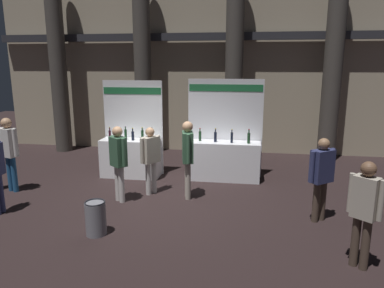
# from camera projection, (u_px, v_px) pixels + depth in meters

# --- Properties ---
(ground_plane) EXTENTS (26.71, 26.71, 0.00)m
(ground_plane) POSITION_uv_depth(u_px,v_px,m) (158.00, 200.00, 8.07)
(ground_plane) COLOR black
(hall_colonnade) EXTENTS (13.35, 1.24, 6.96)m
(hall_colonnade) POSITION_uv_depth(u_px,v_px,m) (191.00, 49.00, 11.83)
(hall_colonnade) COLOR tan
(hall_colonnade) RESTS_ON ground_plane
(exhibitor_booth_0) EXTENTS (1.63, 0.66, 2.55)m
(exhibitor_booth_0) POSITION_uv_depth(u_px,v_px,m) (131.00, 153.00, 9.67)
(exhibitor_booth_0) COLOR white
(exhibitor_booth_0) RESTS_ON ground_plane
(exhibitor_booth_1) EXTENTS (1.96, 0.66, 2.60)m
(exhibitor_booth_1) POSITION_uv_depth(u_px,v_px,m) (224.00, 156.00, 9.41)
(exhibitor_booth_1) COLOR white
(exhibitor_booth_1) RESTS_ON ground_plane
(trash_bin) EXTENTS (0.37, 0.37, 0.62)m
(trash_bin) POSITION_uv_depth(u_px,v_px,m) (96.00, 218.00, 6.38)
(trash_bin) COLOR slate
(trash_bin) RESTS_ON ground_plane
(visitor_0) EXTENTS (0.42, 0.51, 1.58)m
(visitor_0) POSITION_uv_depth(u_px,v_px,m) (151.00, 155.00, 8.26)
(visitor_0) COLOR silver
(visitor_0) RESTS_ON ground_plane
(visitor_1) EXTENTS (0.41, 0.37, 1.65)m
(visitor_1) POSITION_uv_depth(u_px,v_px,m) (364.00, 207.00, 5.20)
(visitor_1) COLOR #47382D
(visitor_1) RESTS_ON ground_plane
(visitor_3) EXTENTS (0.50, 0.45, 1.64)m
(visitor_3) POSITION_uv_depth(u_px,v_px,m) (322.00, 172.00, 6.79)
(visitor_3) COLOR #47382D
(visitor_3) RESTS_ON ground_plane
(visitor_4) EXTENTS (0.32, 0.57, 1.76)m
(visitor_4) POSITION_uv_depth(u_px,v_px,m) (188.00, 153.00, 7.96)
(visitor_4) COLOR #ADA393
(visitor_4) RESTS_ON ground_plane
(visitor_5) EXTENTS (0.51, 0.34, 1.77)m
(visitor_5) POSITION_uv_depth(u_px,v_px,m) (9.00, 148.00, 8.39)
(visitor_5) COLOR navy
(visitor_5) RESTS_ON ground_plane
(visitor_8) EXTENTS (0.42, 0.41, 1.69)m
(visitor_8) POSITION_uv_depth(u_px,v_px,m) (118.00, 158.00, 7.77)
(visitor_8) COLOR silver
(visitor_8) RESTS_ON ground_plane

